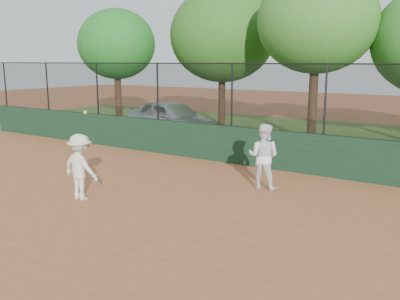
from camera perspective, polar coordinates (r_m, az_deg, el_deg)
The scene contains 10 objects.
ground at distance 9.62m, azimuth -11.39°, elevation -8.67°, with size 80.00×80.00×0.00m, color #AC6037.
back_wall at distance 14.19m, azimuth 5.76°, elevation 0.48°, with size 26.00×0.20×1.20m, color #18351E.
grass_strip at distance 19.73m, azimuth 13.87°, elevation 1.50°, with size 36.00×12.00×0.01m, color #325219.
parked_car at distance 19.42m, azimuth -3.67°, elevation 4.03°, with size 1.89×4.69×1.60m, color silver.
player_second at distance 11.57m, azimuth 8.11°, elevation -0.80°, with size 0.82×0.64×1.69m, color white.
player_main at distance 10.93m, azimuth -15.05°, elevation -2.10°, with size 1.03×0.60×2.17m.
fence_assembly at distance 13.99m, azimuth 5.79°, elevation 7.09°, with size 26.00×0.06×2.00m.
tree_0 at distance 24.68m, azimuth -10.66°, elevation 13.14°, with size 4.28×3.89×5.99m.
tree_1 at distance 22.35m, azimuth 2.89°, elevation 14.47°, with size 5.28×4.80×6.78m.
tree_2 at distance 18.66m, azimuth 14.71°, elevation 15.65°, with size 4.75×4.31×6.84m.
Camera 1 is at (6.45, -6.36, 3.25)m, focal length 40.00 mm.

